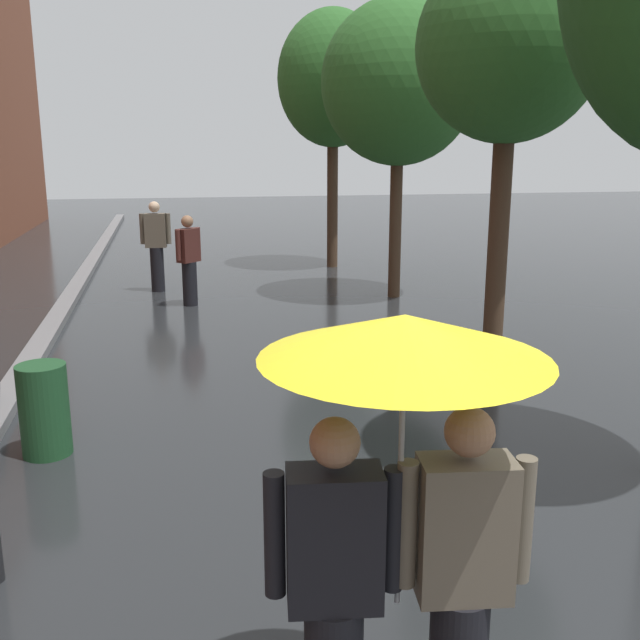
# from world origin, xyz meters

# --- Properties ---
(kerb_strip) EXTENTS (0.30, 36.00, 0.12)m
(kerb_strip) POSITION_xyz_m (-3.20, 10.00, 0.06)
(kerb_strip) COLOR slate
(kerb_strip) RESTS_ON ground
(street_tree_1) EXTENTS (2.21, 2.21, 5.04)m
(street_tree_1) POSITION_xyz_m (2.66, 5.66, 3.87)
(street_tree_1) COLOR #473323
(street_tree_1) RESTS_ON ground
(street_tree_2) EXTENTS (2.77, 2.77, 5.32)m
(street_tree_2) POSITION_xyz_m (2.77, 10.10, 3.86)
(street_tree_2) COLOR #473323
(street_tree_2) RESTS_ON ground
(street_tree_3) EXTENTS (2.50, 2.50, 5.77)m
(street_tree_3) POSITION_xyz_m (2.43, 13.80, 4.24)
(street_tree_3) COLOR #473323
(street_tree_3) RESTS_ON ground
(couple_under_umbrella) EXTENTS (1.18, 1.18, 2.08)m
(couple_under_umbrella) POSITION_xyz_m (-0.51, 0.00, 1.42)
(couple_under_umbrella) COLOR black
(couple_under_umbrella) RESTS_ON ground
(litter_bin) EXTENTS (0.44, 0.44, 0.85)m
(litter_bin) POSITION_xyz_m (-2.56, 3.88, 0.42)
(litter_bin) COLOR #1E4C28
(litter_bin) RESTS_ON ground
(pedestrian_walking_midground) EXTENTS (0.45, 0.44, 1.60)m
(pedestrian_walking_midground) POSITION_xyz_m (-1.03, 10.12, 0.81)
(pedestrian_walking_midground) COLOR black
(pedestrian_walking_midground) RESTS_ON ground
(pedestrian_walking_far) EXTENTS (0.59, 0.26, 1.75)m
(pedestrian_walking_far) POSITION_xyz_m (-1.60, 11.57, 0.90)
(pedestrian_walking_far) COLOR black
(pedestrian_walking_far) RESTS_ON ground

